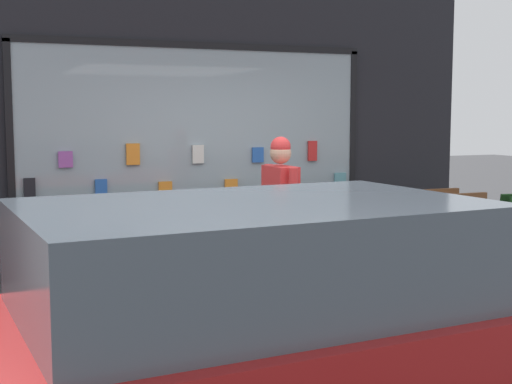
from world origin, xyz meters
The scene contains 7 objects.
ground_plane centered at (0.00, 0.00, 0.00)m, with size 40.00×40.00×0.00m, color #38383A.
shopfront_facade centered at (-0.05, 2.39, 1.75)m, with size 7.25×0.29×3.52m.
display_table_left centered at (-1.57, 1.09, 0.74)m, with size 2.84×0.70×0.91m.
display_table_right centered at (1.57, 1.09, 0.76)m, with size 2.84×0.66×0.94m.
person_browsing centered at (0.17, 0.53, 0.96)m, with size 0.23×0.66×1.65m.
small_dog centered at (-0.15, 0.31, 0.27)m, with size 0.29×0.56×0.39m.
parked_car centered at (-1.37, -2.47, 0.74)m, with size 4.39×2.12×1.41m.
Camera 1 is at (-2.82, -5.91, 1.87)m, focal length 50.00 mm.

